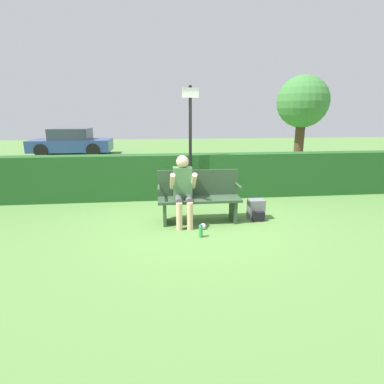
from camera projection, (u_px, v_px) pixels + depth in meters
name	position (u px, v px, depth m)	size (l,w,h in m)	color
ground_plane	(199.00, 222.00, 5.73)	(40.00, 40.00, 0.00)	#5B8942
hedge_back	(190.00, 176.00, 7.27)	(12.00, 0.44, 1.07)	#235623
park_bench	(199.00, 197.00, 5.68)	(1.55, 0.48, 0.97)	#334C33
person_seated	(183.00, 187.00, 5.47)	(0.48, 0.58, 1.27)	#4C7F4C
backpack	(256.00, 210.00, 5.84)	(0.31, 0.32, 0.39)	slate
water_bottle	(201.00, 231.00, 4.98)	(0.07, 0.07, 0.22)	green
signpost	(190.00, 140.00, 6.73)	(0.36, 0.09, 2.60)	black
parked_car	(72.00, 142.00, 15.07)	(3.88, 2.01, 1.32)	#2D4784
tree	(303.00, 103.00, 10.98)	(1.88, 1.88, 3.38)	#4C3823
litter_crumple	(203.00, 226.00, 5.35)	(0.11, 0.11, 0.11)	silver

